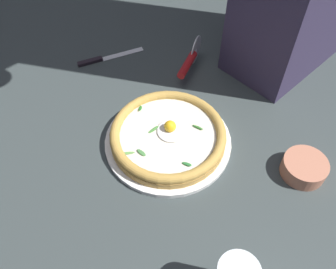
% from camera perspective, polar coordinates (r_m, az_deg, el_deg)
% --- Properties ---
extents(ground_plane, '(2.40, 2.40, 0.03)m').
position_cam_1_polar(ground_plane, '(0.87, -2.43, -2.86)').
color(ground_plane, '#363E3E').
rests_on(ground_plane, ground).
extents(pizza_plate, '(0.31, 0.31, 0.01)m').
position_cam_1_polar(pizza_plate, '(0.86, 0.00, -1.08)').
color(pizza_plate, white).
rests_on(pizza_plate, ground).
extents(pizza, '(0.28, 0.28, 0.05)m').
position_cam_1_polar(pizza, '(0.84, 0.01, -0.06)').
color(pizza, '#C59447').
rests_on(pizza, pizza_plate).
extents(side_bowl, '(0.10, 0.10, 0.04)m').
position_cam_1_polar(side_bowl, '(0.86, 21.33, -5.06)').
color(side_bowl, '#BA7458').
rests_on(side_bowl, ground).
extents(pizza_cutter, '(0.17, 0.04, 0.08)m').
position_cam_1_polar(pizza_cutter, '(1.02, 3.61, 12.05)').
color(pizza_cutter, silver).
rests_on(pizza_cutter, ground).
extents(table_knife, '(0.18, 0.13, 0.01)m').
position_cam_1_polar(table_knife, '(1.10, -10.89, 12.03)').
color(table_knife, silver).
rests_on(table_knife, ground).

